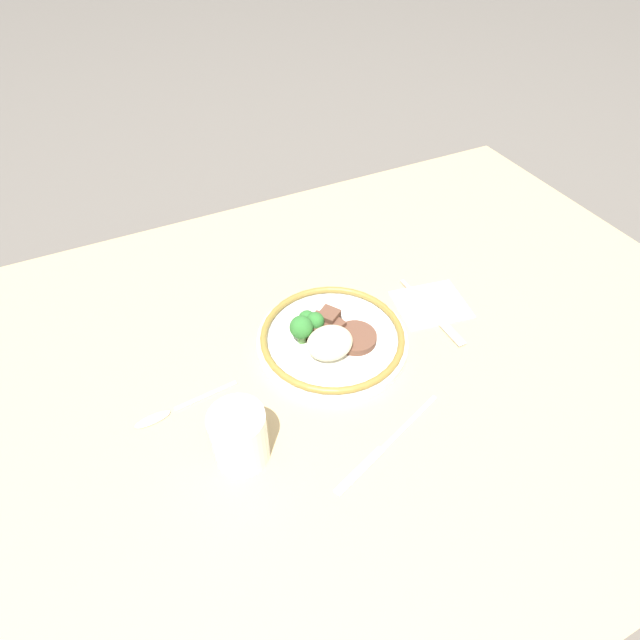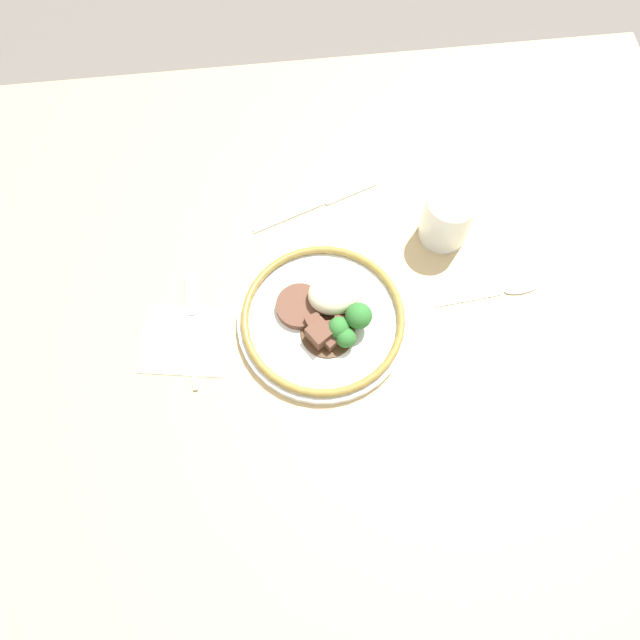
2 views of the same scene
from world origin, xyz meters
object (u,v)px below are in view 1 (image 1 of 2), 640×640
object	(u,v)px
knife	(384,446)
juice_glass	(240,439)
spoon	(166,413)
fork	(437,317)
plate	(331,337)

from	to	relation	value
knife	juice_glass	bearing A→B (deg)	-42.04
juice_glass	knife	bearing A→B (deg)	157.68
juice_glass	spoon	size ratio (longest dim) A/B	0.56
fork	spoon	bearing A→B (deg)	-91.73
knife	spoon	bearing A→B (deg)	-55.22
plate	fork	world-z (taller)	plate
juice_glass	fork	world-z (taller)	juice_glass
knife	plate	bearing A→B (deg)	-114.94
knife	spoon	distance (m)	0.33
juice_glass	knife	xyz separation A→B (m)	(-0.19, 0.08, -0.04)
plate	knife	world-z (taller)	plate
fork	spoon	size ratio (longest dim) A/B	1.16
juice_glass	knife	world-z (taller)	juice_glass
knife	fork	bearing A→B (deg)	-159.75
juice_glass	knife	size ratio (longest dim) A/B	0.44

